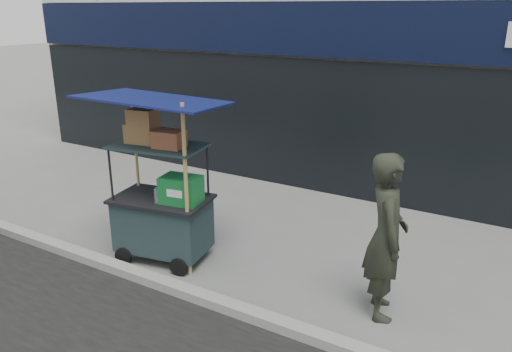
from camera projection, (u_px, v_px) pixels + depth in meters
The scene contains 4 objects.
ground at pixel (237, 302), 5.82m from camera, with size 80.00×80.00×0.00m, color slate.
curb at pixel (227, 306), 5.64m from camera, with size 80.00×0.18×0.12m, color gray.
vendor_cart at pixel (163, 204), 6.59m from camera, with size 1.87×1.46×2.28m.
vendor_man at pixel (386, 236), 5.34m from camera, with size 0.68×0.45×1.87m, color #24281E.
Camera 1 is at (2.76, -4.22, 3.26)m, focal length 35.00 mm.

